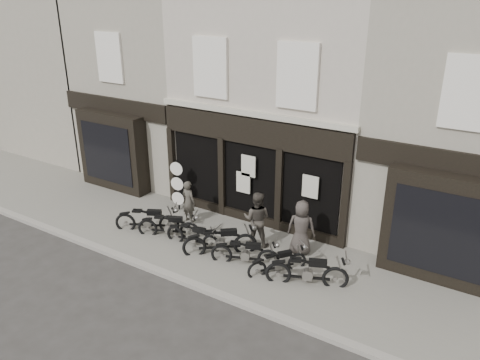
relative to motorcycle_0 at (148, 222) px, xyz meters
The scene contains 18 objects.
ground_plane 2.69m from the motorcycle_0, 10.34° to the right, with size 90.00×90.00×0.00m, color #2D2B28.
pavement 2.67m from the motorcycle_0, ahead, with size 30.00×4.20×0.12m, color slate.
kerb 3.15m from the motorcycle_0, 33.45° to the right, with size 30.00×0.25×0.13m, color gray.
central_building 7.08m from the motorcycle_0, 64.47° to the left, with size 7.30×6.22×8.34m.
neighbour_left 7.51m from the motorcycle_0, 124.59° to the left, with size 5.60×6.73×8.34m.
neighbour_right 11.08m from the motorcycle_0, 31.15° to the left, with size 5.60×6.73×8.34m.
filler_left 13.61m from the motorcycle_0, 155.08° to the left, with size 11.00×6.00×8.20m, color gray.
motorcycle_0 is the anchor object (origin of this frame).
motorcycle_1 0.89m from the motorcycle_0, ahead, with size 1.99×1.13×1.02m.
motorcycle_2 1.96m from the motorcycle_0, ahead, with size 2.01×0.55×0.96m.
motorcycle_3 2.98m from the motorcycle_0, ahead, with size 1.97×1.69×1.12m.
motorcycle_4 3.95m from the motorcycle_0, ahead, with size 2.00×1.02×1.01m.
motorcycle_5 4.99m from the motorcycle_0, ahead, with size 1.33×1.60×0.90m.
motorcycle_6 5.99m from the motorcycle_0, ahead, with size 2.18×1.21×1.11m.
man_left 1.57m from the motorcycle_0, 57.70° to the left, with size 0.56×0.37×1.55m, color #403C34.
man_centre 3.87m from the motorcycle_0, 17.15° to the left, with size 0.89×0.69×1.83m, color #3C3630.
man_right 5.31m from the motorcycle_0, 15.23° to the left, with size 0.87×0.56×1.77m, color #3C3632.
advert_sign_post 1.91m from the motorcycle_0, 93.92° to the left, with size 0.51×0.33×2.09m.
Camera 1 is at (7.63, -10.00, 7.79)m, focal length 35.00 mm.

